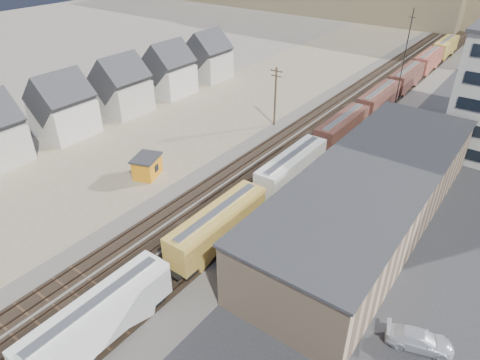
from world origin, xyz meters
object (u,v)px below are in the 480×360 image
Objects in this scene: freight_train at (362,113)px; parked_car_silver at (420,340)px; maintenance_shed at (147,166)px; utility_pole_north at (275,96)px.

freight_train reaches higher than parked_car_silver.
utility_pole_north is at bearing 79.06° from maintenance_shed.
utility_pole_north reaches higher than parked_car_silver.
utility_pole_north is at bearing -148.54° from freight_train.
maintenance_shed reaches higher than parked_car_silver.
utility_pole_north is 2.04× the size of maintenance_shed.
maintenance_shed is at bearing 63.41° from parked_car_silver.
maintenance_shed is (-17.07, -32.22, -1.27)m from freight_train.
parked_car_silver is at bearing -42.41° from utility_pole_north.
freight_train is 11.97× the size of utility_pole_north.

